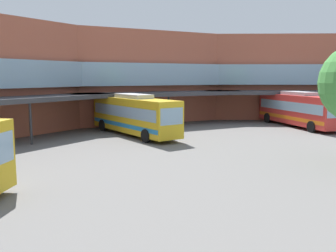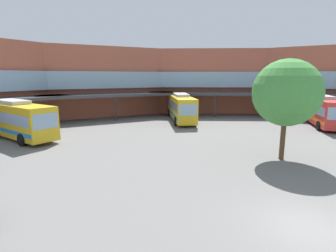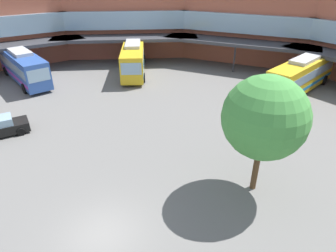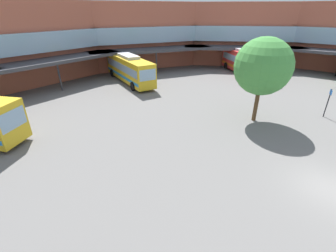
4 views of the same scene
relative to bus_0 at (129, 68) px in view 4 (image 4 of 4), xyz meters
name	(u,v)px [view 4 (image 4 of 4)]	position (x,y,z in m)	size (l,w,h in m)	color
ground_plane	(330,189)	(-8.14, -25.32, -1.89)	(121.24, 121.24, 0.00)	slate
station_building	(101,56)	(-8.14, -5.33, 3.32)	(78.33, 46.61, 10.36)	#AD5942
bus_0	(129,68)	(0.00, 0.00, 0.00)	(6.44, 11.91, 3.73)	gold
bus_2	(245,62)	(14.16, -10.82, -0.01)	(9.53, 10.57, 3.72)	red
plaza_tree	(263,67)	(-1.71, -18.45, 3.02)	(4.78, 4.78, 7.31)	brown
stop_sign_post	(328,100)	(3.26, -23.35, -0.23)	(0.58, 0.24, 2.72)	#2D2D33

